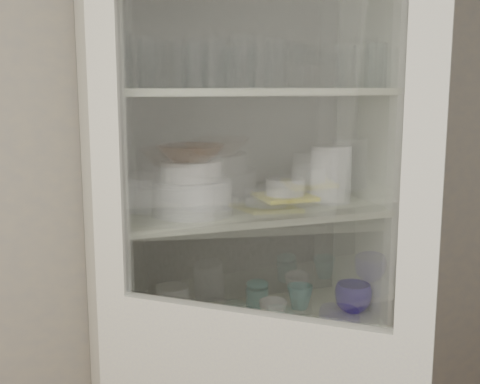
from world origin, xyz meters
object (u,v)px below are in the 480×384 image
object	(u,v)px
goblet_1	(249,65)
teal_jar	(257,297)
cream_bowl	(192,170)
terracotta_bowl	(191,153)
plate_stack_back	(156,192)
mug_blue	(353,298)
mug_white	(273,313)
glass_platter	(285,201)
white_ramekin	(285,187)
plate_stack_front	(192,197)
measuring_cups	(182,333)
goblet_2	(303,63)
white_canister	(173,305)
goblet_3	(313,66)
goblet_0	(109,63)
pantry_cabinet	(234,292)
mug_teal	(300,297)
yellow_trivet	(285,197)

from	to	relation	value
goblet_1	teal_jar	bearing A→B (deg)	-50.40
cream_bowl	terracotta_bowl	xyz separation A→B (m)	(0.00, 0.00, 0.06)
plate_stack_back	mug_blue	bearing A→B (deg)	-13.08
mug_blue	mug_white	size ratio (longest dim) A/B	1.38
goblet_1	glass_platter	xyz separation A→B (m)	(0.10, -0.08, -0.47)
plate_stack_back	white_ramekin	distance (m)	0.45
plate_stack_front	mug_blue	xyz separation A→B (m)	(0.59, -0.03, -0.40)
goblet_1	measuring_cups	xyz separation A→B (m)	(-0.30, -0.19, -0.86)
goblet_2	terracotta_bowl	bearing A→B (deg)	-161.73
white_ramekin	white_canister	size ratio (longest dim) A/B	1.01
terracotta_bowl	white_canister	xyz separation A→B (m)	(-0.05, 0.08, -0.53)
goblet_3	white_canister	bearing A→B (deg)	-175.49
white_ramekin	plate_stack_front	bearing A→B (deg)	-171.34
goblet_0	pantry_cabinet	bearing A→B (deg)	-4.15
mug_teal	white_canister	bearing A→B (deg)	170.28
mug_teal	measuring_cups	distance (m)	0.49
pantry_cabinet	goblet_2	world-z (taller)	pantry_cabinet
mug_blue	yellow_trivet	bearing A→B (deg)	172.23
white_ramekin	mug_white	size ratio (longest dim) A/B	1.42
terracotta_bowl	white_ramekin	distance (m)	0.38
goblet_0	mug_blue	distance (m)	1.18
pantry_cabinet	cream_bowl	size ratio (longest dim) A/B	10.73
goblet_0	white_ramekin	size ratio (longest dim) A/B	1.14
mug_teal	teal_jar	distance (m)	0.16
goblet_3	goblet_2	bearing A→B (deg)	139.43
terracotta_bowl	yellow_trivet	distance (m)	0.40
terracotta_bowl	goblet_2	bearing A→B (deg)	18.27
glass_platter	yellow_trivet	xyz separation A→B (m)	(0.00, 0.00, 0.02)
goblet_0	yellow_trivet	xyz separation A→B (m)	(0.58, -0.08, -0.45)
white_canister	goblet_2	bearing A→B (deg)	7.44
white_canister	mug_white	bearing A→B (deg)	-22.56
glass_platter	yellow_trivet	size ratio (longest dim) A/B	1.79
goblet_0	measuring_cups	xyz separation A→B (m)	(0.18, -0.19, -0.86)
goblet_0	glass_platter	distance (m)	0.75
goblet_3	mug_teal	size ratio (longest dim) A/B	1.63
white_canister	measuring_cups	bearing A→B (deg)	-91.01
mug_white	teal_jar	bearing A→B (deg)	105.73
goblet_1	white_ramekin	size ratio (longest dim) A/B	1.13
goblet_1	yellow_trivet	xyz separation A→B (m)	(0.10, -0.08, -0.45)
goblet_3	white_ramekin	size ratio (longest dim) A/B	1.14
yellow_trivet	teal_jar	bearing A→B (deg)	146.08
goblet_2	glass_platter	bearing A→B (deg)	-137.24
mug_blue	measuring_cups	distance (m)	0.64
yellow_trivet	mug_teal	world-z (taller)	yellow_trivet
goblet_1	mug_blue	world-z (taller)	goblet_1
plate_stack_back	teal_jar	distance (m)	0.54
goblet_1	mug_white	world-z (taller)	goblet_1
plate_stack_back	mug_white	bearing A→B (deg)	-26.71
plate_stack_back	mug_blue	size ratio (longest dim) A/B	1.75
goblet_0	goblet_1	size ratio (longest dim) A/B	1.01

